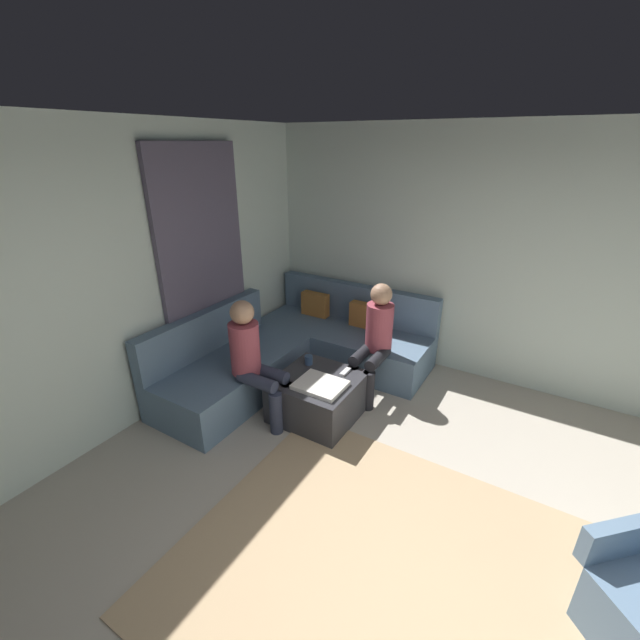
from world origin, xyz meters
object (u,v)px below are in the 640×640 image
sectional_couch (298,350)px  game_remote (345,372)px  coffee_mug (309,360)px  person_on_couch_back (375,337)px  person_on_couch_side (254,358)px  ottoman (318,396)px

sectional_couch → game_remote: bearing=-24.9°
coffee_mug → person_on_couch_back: 0.72m
game_remote → person_on_couch_side: (-0.67, -0.55, 0.23)m
sectional_couch → ottoman: 0.88m
game_remote → person_on_couch_back: bearing=76.4°
sectional_couch → person_on_couch_side: bearing=-81.0°
ottoman → person_on_couch_back: 0.84m
sectional_couch → person_on_couch_back: person_on_couch_back is taller
ottoman → person_on_couch_back: size_ratio=0.63×
person_on_couch_back → sectional_couch: bearing=3.4°
game_remote → ottoman: bearing=-129.3°
ottoman → person_on_couch_side: person_on_couch_side is taller
person_on_couch_back → person_on_couch_side: (-0.78, -0.99, 0.00)m
sectional_couch → person_on_couch_back: 1.00m
ottoman → person_on_couch_side: bearing=-145.9°
sectional_couch → game_remote: 0.92m
ottoman → person_on_couch_side: (-0.49, -0.33, 0.45)m
coffee_mug → ottoman: bearing=-39.3°
coffee_mug → person_on_couch_side: 0.61m
game_remote → sectional_couch: bearing=155.1°
coffee_mug → person_on_couch_back: (0.51, 0.48, 0.19)m
coffee_mug → person_on_couch_back: bearing=43.3°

